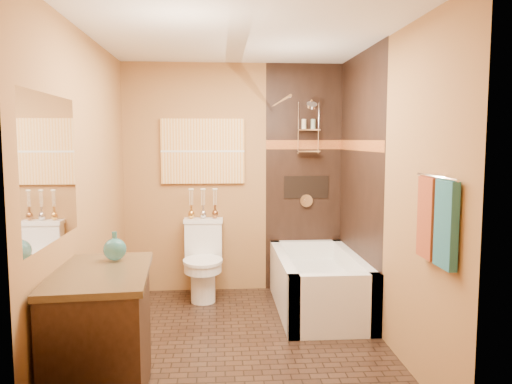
{
  "coord_description": "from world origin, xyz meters",
  "views": [
    {
      "loc": [
        -0.17,
        -3.97,
        1.67
      ],
      "look_at": [
        0.16,
        0.4,
        1.21
      ],
      "focal_mm": 35.0,
      "sensor_mm": 36.0,
      "label": 1
    }
  ],
  "objects": [
    {
      "name": "mosaic_band_right",
      "position": [
        1.18,
        0.75,
        1.62
      ],
      "size": [
        0.01,
        1.5,
        0.1
      ],
      "primitive_type": "cube",
      "color": "#91391A",
      "rests_on": "alcove_tile_right"
    },
    {
      "name": "shower_fixtures",
      "position": [
        0.8,
        1.38,
        1.67
      ],
      "size": [
        0.24,
        0.33,
        1.16
      ],
      "color": "silver",
      "rests_on": "floor"
    },
    {
      "name": "wall_back",
      "position": [
        0.0,
        1.5,
        1.25
      ],
      "size": [
        2.4,
        0.02,
        2.5
      ],
      "primitive_type": "cube",
      "color": "#99683B",
      "rests_on": "floor"
    },
    {
      "name": "ceiling",
      "position": [
        0.0,
        0.0,
        2.5
      ],
      "size": [
        3.0,
        3.0,
        0.0
      ],
      "primitive_type": "plane",
      "color": "silver",
      "rests_on": "wall_back"
    },
    {
      "name": "wall_right",
      "position": [
        1.2,
        0.0,
        1.25
      ],
      "size": [
        0.02,
        3.0,
        2.5
      ],
      "primitive_type": "cube",
      "color": "#99683B",
      "rests_on": "floor"
    },
    {
      "name": "alcove_niche",
      "position": [
        0.8,
        1.48,
        1.15
      ],
      "size": [
        0.5,
        0.01,
        0.25
      ],
      "primitive_type": "cube",
      "color": "black",
      "rests_on": "alcove_tile_back"
    },
    {
      "name": "vanity",
      "position": [
        -0.92,
        -0.85,
        0.43
      ],
      "size": [
        0.67,
        1.01,
        0.86
      ],
      "rotation": [
        0.0,
        0.0,
        0.08
      ],
      "color": "black",
      "rests_on": "floor"
    },
    {
      "name": "mosaic_band_back",
      "position": [
        0.78,
        1.48,
        1.62
      ],
      "size": [
        0.85,
        0.01,
        0.1
      ],
      "primitive_type": "cube",
      "color": "#91391A",
      "rests_on": "alcove_tile_back"
    },
    {
      "name": "bathtub",
      "position": [
        0.8,
        0.75,
        0.22
      ],
      "size": [
        0.8,
        1.5,
        0.55
      ],
      "color": "white",
      "rests_on": "floor"
    },
    {
      "name": "alcove_tile_right",
      "position": [
        1.19,
        0.75,
        1.25
      ],
      "size": [
        0.01,
        1.5,
        2.5
      ],
      "primitive_type": "cube",
      "color": "black",
      "rests_on": "wall_right"
    },
    {
      "name": "towel_rust",
      "position": [
        1.16,
        -0.92,
        1.18
      ],
      "size": [
        0.05,
        0.22,
        0.52
      ],
      "primitive_type": "cube",
      "color": "maroon",
      "rests_on": "towel_bar"
    },
    {
      "name": "alcove_tile_back",
      "position": [
        0.78,
        1.49,
        1.25
      ],
      "size": [
        0.85,
        0.01,
        2.5
      ],
      "primitive_type": "cube",
      "color": "black",
      "rests_on": "wall_back"
    },
    {
      "name": "toilet",
      "position": [
        -0.34,
        1.2,
        0.42
      ],
      "size": [
        0.42,
        0.62,
        0.82
      ],
      "rotation": [
        0.0,
        0.0,
        -0.02
      ],
      "color": "white",
      "rests_on": "floor"
    },
    {
      "name": "towel_teal",
      "position": [
        1.16,
        -1.18,
        1.18
      ],
      "size": [
        0.05,
        0.22,
        0.52
      ],
      "primitive_type": "cube",
      "color": "#1F5569",
      "rests_on": "towel_bar"
    },
    {
      "name": "bud_vases",
      "position": [
        -0.34,
        1.39,
        1.0
      ],
      "size": [
        0.32,
        0.07,
        0.32
      ],
      "color": "gold",
      "rests_on": "toilet"
    },
    {
      "name": "towel_bar",
      "position": [
        1.15,
        -1.05,
        1.45
      ],
      "size": [
        0.02,
        0.55,
        0.02
      ],
      "primitive_type": "cylinder",
      "rotation": [
        1.57,
        0.0,
        0.0
      ],
      "color": "silver",
      "rests_on": "wall_right"
    },
    {
      "name": "teal_bottle",
      "position": [
        -0.87,
        -0.59,
        0.96
      ],
      "size": [
        0.2,
        0.2,
        0.24
      ],
      "primitive_type": null,
      "rotation": [
        0.0,
        0.0,
        0.4
      ],
      "color": "teal",
      "rests_on": "vanity"
    },
    {
      "name": "sunset_painting",
      "position": [
        -0.34,
        1.48,
        1.55
      ],
      "size": [
        0.9,
        0.04,
        0.7
      ],
      "primitive_type": "cube",
      "color": "orange",
      "rests_on": "wall_back"
    },
    {
      "name": "curtain_rod",
      "position": [
        0.4,
        0.75,
        2.02
      ],
      "size": [
        0.03,
        1.55,
        0.03
      ],
      "primitive_type": "cylinder",
      "rotation": [
        1.57,
        0.0,
        0.0
      ],
      "color": "silver",
      "rests_on": "wall_back"
    },
    {
      "name": "floor",
      "position": [
        0.0,
        0.0,
        0.0
      ],
      "size": [
        3.0,
        3.0,
        0.0
      ],
      "primitive_type": "plane",
      "color": "black",
      "rests_on": "ground"
    },
    {
      "name": "vanity_mirror",
      "position": [
        -1.19,
        -0.85,
        1.5
      ],
      "size": [
        0.01,
        1.0,
        0.9
      ],
      "primitive_type": "cube",
      "color": "white",
      "rests_on": "wall_left"
    },
    {
      "name": "wall_left",
      "position": [
        -1.2,
        0.0,
        1.25
      ],
      "size": [
        0.02,
        3.0,
        2.5
      ],
      "primitive_type": "cube",
      "color": "#99683B",
      "rests_on": "floor"
    },
    {
      "name": "wall_front",
      "position": [
        0.0,
        -1.5,
        1.25
      ],
      "size": [
        2.4,
        0.02,
        2.5
      ],
      "primitive_type": "cube",
      "color": "#99683B",
      "rests_on": "floor"
    }
  ]
}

